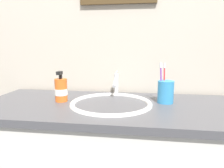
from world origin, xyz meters
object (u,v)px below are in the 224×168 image
(faucet, at_px, (116,83))
(soap_dispenser, at_px, (61,90))
(toothbrush_purple, at_px, (161,80))
(toothbrush_red, at_px, (164,80))
(toothbrush_cup, at_px, (166,92))

(faucet, bearing_deg, soap_dispenser, -145.21)
(faucet, xyz_separation_m, toothbrush_purple, (0.23, -0.13, 0.04))
(toothbrush_purple, bearing_deg, toothbrush_red, 43.54)
(faucet, relative_size, soap_dispenser, 0.92)
(toothbrush_cup, xyz_separation_m, toothbrush_red, (-0.01, 0.02, 0.06))
(faucet, relative_size, toothbrush_purple, 0.74)
(toothbrush_red, relative_size, soap_dispenser, 1.22)
(toothbrush_cup, height_order, toothbrush_red, toothbrush_red)
(toothbrush_cup, distance_m, toothbrush_red, 0.06)
(toothbrush_purple, bearing_deg, soap_dispenser, -174.56)
(faucet, distance_m, toothbrush_purple, 0.27)
(toothbrush_red, bearing_deg, toothbrush_cup, -64.88)
(toothbrush_red, bearing_deg, toothbrush_purple, -136.46)
(toothbrush_red, height_order, toothbrush_purple, toothbrush_purple)
(faucet, height_order, soap_dispenser, soap_dispenser)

